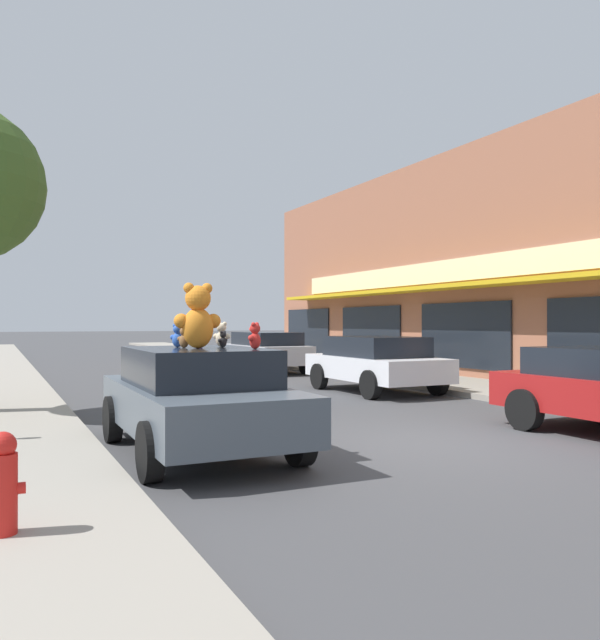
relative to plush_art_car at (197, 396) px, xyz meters
name	(u,v)px	position (x,y,z in m)	size (l,w,h in m)	color
ground_plane	(421,443)	(3.15, -0.78, -0.77)	(260.00, 260.00, 0.00)	#424244
plush_art_car	(197,396)	(0.00, 0.00, 0.00)	(2.07, 4.20, 1.42)	#4C5660
teddy_bear_giant	(198,317)	(0.00, -0.03, 1.08)	(0.66, 0.41, 0.89)	orange
teddy_bear_brown	(184,337)	(-0.13, 0.20, 0.80)	(0.20, 0.20, 0.30)	olive
teddy_bear_black	(223,339)	(0.42, 0.15, 0.77)	(0.18, 0.13, 0.23)	black
teddy_bear_blue	(178,336)	(-0.14, 0.48, 0.82)	(0.23, 0.22, 0.33)	blue
teddy_bear_red	(255,336)	(0.59, -0.61, 0.83)	(0.25, 0.23, 0.35)	red
teddy_bear_cream	(221,335)	(0.46, 0.35, 0.83)	(0.25, 0.24, 0.36)	beige
teddy_bear_purple	(199,338)	(0.15, 0.43, 0.78)	(0.19, 0.12, 0.26)	purple
parked_car_far_center	(376,362)	(6.28, 5.24, 0.01)	(2.13, 4.08, 1.42)	silver
parked_car_far_right	(266,350)	(6.28, 12.38, 0.04)	(2.03, 4.15, 1.44)	#B7B7BC
fire_hydrant	(2,483)	(-2.42, -2.90, -0.23)	(0.33, 0.22, 0.79)	red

